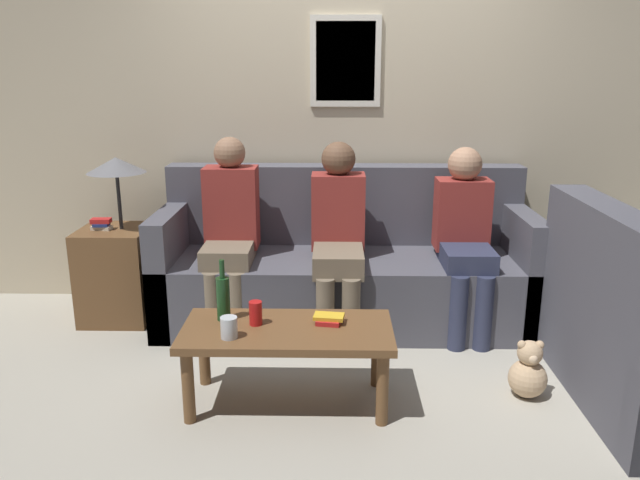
{
  "coord_description": "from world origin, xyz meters",
  "views": [
    {
      "loc": [
        -0.09,
        -3.48,
        1.67
      ],
      "look_at": [
        -0.15,
        -0.08,
        0.72
      ],
      "focal_mm": 35.0,
      "sensor_mm": 36.0,
      "label": 1
    }
  ],
  "objects_px": {
    "teddy_bear": "(528,372)",
    "wine_bottle": "(223,297)",
    "couch_main": "(344,269)",
    "drinking_glass": "(229,328)",
    "person_left": "(230,227)",
    "coffee_table": "(287,339)",
    "person_middle": "(338,231)",
    "person_right": "(465,232)"
  },
  "relations": [
    {
      "from": "teddy_bear",
      "to": "wine_bottle",
      "type": "bearing_deg",
      "value": 179.64
    },
    {
      "from": "couch_main",
      "to": "drinking_glass",
      "type": "height_order",
      "value": "couch_main"
    },
    {
      "from": "couch_main",
      "to": "person_left",
      "type": "distance_m",
      "value": 0.82
    },
    {
      "from": "wine_bottle",
      "to": "teddy_bear",
      "type": "xyz_separation_m",
      "value": [
        1.58,
        -0.01,
        -0.4
      ]
    },
    {
      "from": "coffee_table",
      "to": "teddy_bear",
      "type": "height_order",
      "value": "coffee_table"
    },
    {
      "from": "drinking_glass",
      "to": "wine_bottle",
      "type": "bearing_deg",
      "value": 105.79
    },
    {
      "from": "person_left",
      "to": "person_middle",
      "type": "height_order",
      "value": "person_left"
    },
    {
      "from": "coffee_table",
      "to": "person_middle",
      "type": "bearing_deg",
      "value": 74.52
    },
    {
      "from": "person_middle",
      "to": "teddy_bear",
      "type": "height_order",
      "value": "person_middle"
    },
    {
      "from": "person_right",
      "to": "coffee_table",
      "type": "bearing_deg",
      "value": -137.9
    },
    {
      "from": "wine_bottle",
      "to": "person_right",
      "type": "height_order",
      "value": "person_right"
    },
    {
      "from": "drinking_glass",
      "to": "person_left",
      "type": "xyz_separation_m",
      "value": [
        -0.17,
        1.11,
        0.21
      ]
    },
    {
      "from": "coffee_table",
      "to": "person_left",
      "type": "relative_size",
      "value": 0.85
    },
    {
      "from": "coffee_table",
      "to": "couch_main",
      "type": "bearing_deg",
      "value": 74.85
    },
    {
      "from": "drinking_glass",
      "to": "teddy_bear",
      "type": "distance_m",
      "value": 1.56
    },
    {
      "from": "person_left",
      "to": "teddy_bear",
      "type": "bearing_deg",
      "value": -28.08
    },
    {
      "from": "couch_main",
      "to": "coffee_table",
      "type": "bearing_deg",
      "value": -105.15
    },
    {
      "from": "couch_main",
      "to": "teddy_bear",
      "type": "distance_m",
      "value": 1.42
    },
    {
      "from": "coffee_table",
      "to": "teddy_bear",
      "type": "bearing_deg",
      "value": 4.06
    },
    {
      "from": "coffee_table",
      "to": "wine_bottle",
      "type": "xyz_separation_m",
      "value": [
        -0.33,
        0.1,
        0.18
      ]
    },
    {
      "from": "person_right",
      "to": "teddy_bear",
      "type": "relative_size",
      "value": 3.76
    },
    {
      "from": "drinking_glass",
      "to": "person_middle",
      "type": "xyz_separation_m",
      "value": [
        0.53,
        1.06,
        0.2
      ]
    },
    {
      "from": "drinking_glass",
      "to": "person_right",
      "type": "distance_m",
      "value": 1.72
    },
    {
      "from": "coffee_table",
      "to": "drinking_glass",
      "type": "height_order",
      "value": "drinking_glass"
    },
    {
      "from": "couch_main",
      "to": "person_middle",
      "type": "distance_m",
      "value": 0.38
    },
    {
      "from": "drinking_glass",
      "to": "person_left",
      "type": "bearing_deg",
      "value": 98.48
    },
    {
      "from": "couch_main",
      "to": "coffee_table",
      "type": "distance_m",
      "value": 1.17
    },
    {
      "from": "wine_bottle",
      "to": "person_right",
      "type": "xyz_separation_m",
      "value": [
        1.39,
        0.86,
        0.12
      ]
    },
    {
      "from": "wine_bottle",
      "to": "teddy_bear",
      "type": "bearing_deg",
      "value": -0.36
    },
    {
      "from": "couch_main",
      "to": "coffee_table",
      "type": "xyz_separation_m",
      "value": [
        -0.31,
        -1.13,
        0.0
      ]
    },
    {
      "from": "coffee_table",
      "to": "person_left",
      "type": "bearing_deg",
      "value": 113.79
    },
    {
      "from": "teddy_bear",
      "to": "coffee_table",
      "type": "bearing_deg",
      "value": -175.94
    },
    {
      "from": "coffee_table",
      "to": "drinking_glass",
      "type": "relative_size",
      "value": 10.02
    },
    {
      "from": "drinking_glass",
      "to": "person_middle",
      "type": "height_order",
      "value": "person_middle"
    },
    {
      "from": "coffee_table",
      "to": "person_left",
      "type": "height_order",
      "value": "person_left"
    },
    {
      "from": "person_middle",
      "to": "person_right",
      "type": "xyz_separation_m",
      "value": [
        0.8,
        0.02,
        -0.01
      ]
    },
    {
      "from": "person_middle",
      "to": "couch_main",
      "type": "bearing_deg",
      "value": 76.42
    },
    {
      "from": "person_middle",
      "to": "person_right",
      "type": "bearing_deg",
      "value": 1.47
    },
    {
      "from": "coffee_table",
      "to": "teddy_bear",
      "type": "xyz_separation_m",
      "value": [
        1.24,
        0.09,
        -0.22
      ]
    },
    {
      "from": "couch_main",
      "to": "person_right",
      "type": "xyz_separation_m",
      "value": [
        0.75,
        -0.17,
        0.31
      ]
    },
    {
      "from": "couch_main",
      "to": "wine_bottle",
      "type": "distance_m",
      "value": 1.23
    },
    {
      "from": "teddy_bear",
      "to": "person_right",
      "type": "bearing_deg",
      "value": 101.95
    }
  ]
}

